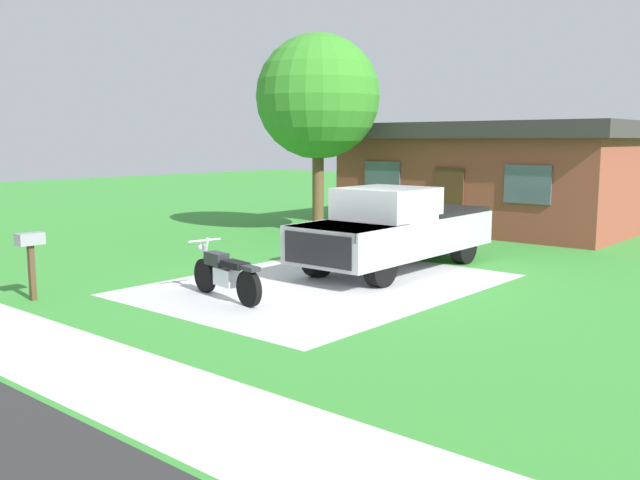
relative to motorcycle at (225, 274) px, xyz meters
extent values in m
plane|color=#398D35|center=(0.54, 2.17, -0.47)|extent=(80.00, 80.00, 0.00)
cube|color=#BCBCBC|center=(0.54, 2.17, -0.47)|extent=(5.53, 7.31, 0.01)
cube|color=silver|center=(0.54, -3.83, -0.47)|extent=(36.00, 1.80, 0.01)
cylinder|color=black|center=(-0.75, 0.14, -0.14)|extent=(0.67, 0.24, 0.66)
cylinder|color=black|center=(0.78, -0.14, -0.14)|extent=(0.67, 0.24, 0.66)
cube|color=silver|center=(0.04, -0.01, -0.05)|extent=(0.60, 0.36, 0.32)
cube|color=#28282D|center=(-0.30, 0.05, 0.25)|extent=(0.56, 0.35, 0.24)
cube|color=black|center=(0.34, -0.06, 0.23)|extent=(0.64, 0.38, 0.12)
cube|color=#28282D|center=(0.78, -0.14, 0.23)|extent=(0.51, 0.28, 0.08)
cylinder|color=silver|center=(-0.75, 0.14, 0.23)|extent=(0.34, 0.12, 0.77)
cylinder|color=silver|center=(-0.75, 0.14, 0.55)|extent=(0.16, 0.70, 0.04)
sphere|color=silver|center=(-0.86, 0.16, 0.41)|extent=(0.16, 0.16, 0.16)
cylinder|color=black|center=(1.56, 2.76, -0.05)|extent=(0.31, 0.85, 0.84)
cylinder|color=black|center=(-0.08, 2.73, -0.05)|extent=(0.31, 0.85, 0.84)
cylinder|color=black|center=(1.50, 6.26, -0.05)|extent=(0.31, 0.85, 0.84)
cylinder|color=black|center=(-0.14, 6.23, -0.05)|extent=(0.31, 0.85, 0.84)
cube|color=#B7BABF|center=(0.71, 4.55, 0.33)|extent=(2.10, 5.63, 0.80)
cube|color=#B7BABF|center=(0.75, 2.70, 0.63)|extent=(1.93, 1.93, 0.20)
cube|color=#B7BABF|center=(0.72, 4.15, 1.08)|extent=(1.83, 1.93, 0.70)
cube|color=#3F4C56|center=(0.73, 3.35, 0.98)|extent=(1.70, 0.19, 0.60)
cube|color=black|center=(0.68, 6.10, 0.58)|extent=(1.94, 2.43, 0.50)
cube|color=black|center=(0.76, 1.77, 0.33)|extent=(1.70, 0.13, 0.64)
cube|color=#4C3823|center=(-2.63, -2.40, 0.08)|extent=(0.10, 0.10, 1.10)
cube|color=gray|center=(-2.63, -2.40, 0.68)|extent=(0.26, 0.48, 0.22)
cylinder|color=brown|center=(-4.68, 8.07, 0.99)|extent=(0.36, 0.36, 2.93)
sphere|color=#368627|center=(-4.68, 8.07, 3.81)|extent=(3.85, 3.85, 3.85)
cube|color=brown|center=(-1.26, 12.81, 1.03)|extent=(9.00, 5.00, 3.00)
cube|color=#383333|center=(-1.26, 12.81, 2.78)|extent=(9.60, 5.60, 0.50)
cube|color=#4C2D19|center=(-1.26, 10.28, 0.58)|extent=(1.00, 0.08, 2.10)
cube|color=#4C5966|center=(-3.78, 10.28, 1.23)|extent=(1.40, 0.06, 1.10)
cube|color=#4C5966|center=(1.26, 10.28, 1.23)|extent=(1.40, 0.06, 1.10)
camera|label=1|loc=(9.59, -8.48, 2.47)|focal=38.93mm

